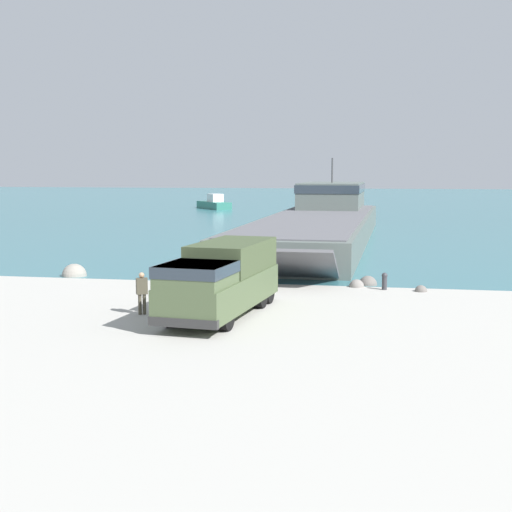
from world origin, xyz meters
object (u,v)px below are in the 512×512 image
soldier_on_ramp (142,290)px  moored_boat_b (214,204)px  mooring_bollard (384,280)px  landing_craft (320,220)px  military_truck (221,278)px

soldier_on_ramp → moored_boat_b: bearing=-18.2°
moored_boat_b → mooring_bollard: 71.69m
landing_craft → moored_boat_b: (-19.53, 42.06, -0.86)m
landing_craft → moored_boat_b: bearing=115.8°
landing_craft → moored_boat_b: 46.38m
mooring_bollard → soldier_on_ramp: bearing=-140.8°
mooring_bollard → moored_boat_b: bearing=110.4°
soldier_on_ramp → landing_craft: bearing=-36.9°
landing_craft → military_truck: landing_craft is taller
military_truck → moored_boat_b: size_ratio=1.14×
landing_craft → military_truck: (-0.92, -32.50, -0.09)m
landing_craft → mooring_bollard: 25.73m
military_truck → soldier_on_ramp: size_ratio=4.86×
soldier_on_ramp → mooring_bollard: bearing=-80.7°
moored_boat_b → mooring_bollard: bearing=-107.4°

